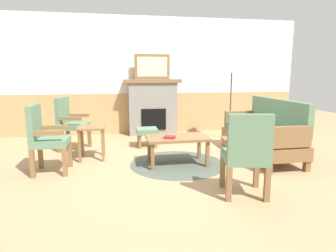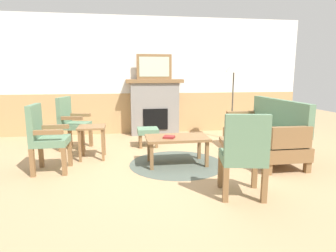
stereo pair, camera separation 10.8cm
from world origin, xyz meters
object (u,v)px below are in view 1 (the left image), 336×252
Objects in this scene: coffee_table at (177,140)px; book_on_table at (170,137)px; footstool at (147,132)px; framed_picture at (152,67)px; armchair_by_window_left at (70,121)px; armchair_near_fireplace at (45,136)px; fireplace at (153,107)px; armchair_front_left at (246,151)px; couch at (263,134)px; side_table at (92,133)px; floor_lamp_by_couch at (232,71)px.

book_on_table is (-0.14, -0.07, 0.07)m from coffee_table.
framed_picture is at bearing 77.08° from footstool.
framed_picture is 0.83× the size of coffee_table.
coffee_table is at bearing 26.66° from book_on_table.
armchair_near_fireplace is at bearing -96.71° from armchair_by_window_left.
fireplace is 3.71m from armchair_front_left.
fireplace is 3.25× the size of footstool.
fireplace is at bearing 99.29° from armchair_front_left.
couch is 1.80m from armchair_front_left.
couch is at bearing 3.34° from armchair_near_fireplace.
side_table is at bearing 158.50° from coffee_table.
book_on_table is at bearing -172.23° from couch.
framed_picture reaches higher than footstool.
armchair_front_left is 2.61m from side_table.
book_on_table is 0.17× the size of armchair_front_left.
coffee_table is 0.17m from book_on_table.
armchair_near_fireplace is at bearing -141.92° from footstool.
framed_picture is at bearing 33.37° from armchair_by_window_left.
fireplace is 1.23m from footstool.
armchair_front_left is (2.29, -2.55, 0.00)m from armchair_by_window_left.
framed_picture is 1.78m from floor_lamp_by_couch.
fireplace reaches higher than coffee_table.
side_table reaches higher than coffee_table.
framed_picture reaches higher than armchair_front_left.
armchair_by_window_left reaches higher than side_table.
book_on_table is at bearing -26.39° from side_table.
armchair_by_window_left is (-3.31, 1.07, 0.14)m from couch.
fireplace is 7.98× the size of book_on_table.
fireplace reaches higher than armchair_near_fireplace.
couch is 1.87× the size of coffee_table.
framed_picture is 3.18m from armchair_near_fireplace.
coffee_table is at bearing -21.50° from side_table.
framed_picture is at bearing 126.63° from couch.
footstool is 2.02m from armchair_near_fireplace.
floor_lamp_by_couch is (2.83, 1.00, 1.02)m from side_table.
framed_picture is 3.84m from armchair_front_left.
floor_lamp_by_couch is (1.49, 1.53, 1.06)m from coffee_table.
fireplace is 0.91m from framed_picture.
book_on_table is at bearing -91.18° from fireplace.
floor_lamp_by_couch is at bearing 70.94° from armchair_front_left.
framed_picture reaches higher than armchair_near_fireplace.
armchair_front_left is at bearing -68.87° from coffee_table.
side_table is at bearing -160.56° from floor_lamp_by_couch.
book_on_table is at bearing -153.34° from coffee_table.
side_table is (-1.25, -1.81, -1.13)m from framed_picture.
fireplace is 2.03m from armchair_by_window_left.
coffee_table is at bearing -34.58° from armchair_by_window_left.
fireplace is 1.35× the size of coffee_table.
side_table is at bearing -146.02° from footstool.
armchair_front_left reaches higher than footstool.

